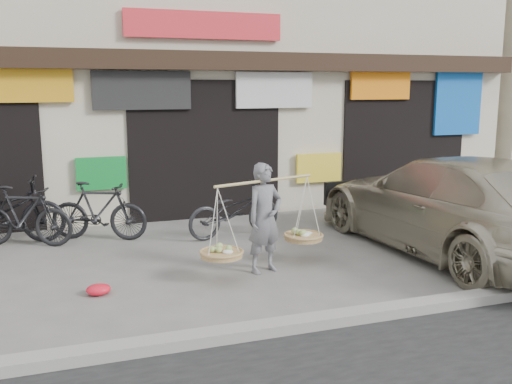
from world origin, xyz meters
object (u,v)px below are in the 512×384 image
object	(u,v)px
bike_1	(99,211)
bike_3	(23,216)
suv	(450,204)
street_vendor	(265,223)
bike_2	(234,210)

from	to	relation	value
bike_1	bike_3	xyz separation A→B (m)	(-1.19, 0.00, 0.00)
bike_1	suv	bearing A→B (deg)	-91.75
street_vendor	suv	bearing A→B (deg)	-18.07
street_vendor	bike_2	world-z (taller)	street_vendor
bike_2	bike_3	size ratio (longest dim) A/B	1.05
bike_1	street_vendor	bearing A→B (deg)	-116.04
bike_2	suv	distance (m)	3.55
street_vendor	bike_1	size ratio (longest dim) A/B	1.17
bike_1	bike_3	world-z (taller)	same
street_vendor	bike_3	size ratio (longest dim) A/B	1.17
bike_2	suv	bearing A→B (deg)	-136.13
bike_1	bike_3	bearing A→B (deg)	114.34
bike_1	suv	world-z (taller)	suv
street_vendor	bike_1	distance (m)	3.27
bike_3	bike_2	bearing A→B (deg)	-74.38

